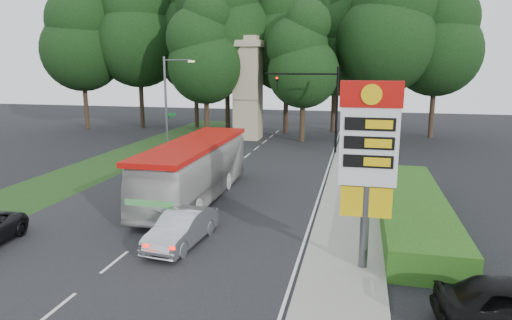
% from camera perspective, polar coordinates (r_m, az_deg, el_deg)
% --- Properties ---
extents(ground, '(120.00, 120.00, 0.00)m').
position_cam_1_polar(ground, '(18.19, -18.03, -12.72)').
color(ground, black).
rests_on(ground, ground).
extents(road_surface, '(14.00, 80.00, 0.02)m').
position_cam_1_polar(road_surface, '(28.50, -5.71, -3.17)').
color(road_surface, black).
rests_on(road_surface, ground).
extents(sidewalk_right, '(3.00, 80.00, 0.12)m').
position_cam_1_polar(sidewalk_right, '(27.09, 11.65, -4.06)').
color(sidewalk_right, gray).
rests_on(sidewalk_right, ground).
extents(grass_verge_left, '(5.00, 50.00, 0.02)m').
position_cam_1_polar(grass_verge_left, '(37.67, -16.60, 0.11)').
color(grass_verge_left, '#193814').
rests_on(grass_verge_left, ground).
extents(hedge, '(3.00, 14.00, 1.20)m').
position_cam_1_polar(hedge, '(23.25, 18.90, -5.76)').
color(hedge, '#254B14').
rests_on(hedge, ground).
extents(gas_station_pylon, '(2.10, 0.45, 6.85)m').
position_cam_1_polar(gas_station_pylon, '(16.34, 13.89, 1.15)').
color(gas_station_pylon, '#59595E').
rests_on(gas_station_pylon, ground).
extents(traffic_signal_mast, '(6.10, 0.35, 7.20)m').
position_cam_1_polar(traffic_signal_mast, '(38.30, 8.13, 7.72)').
color(traffic_signal_mast, black).
rests_on(traffic_signal_mast, ground).
extents(streetlight_signs, '(2.75, 0.98, 8.00)m').
position_cam_1_polar(streetlight_signs, '(39.51, -10.93, 7.41)').
color(streetlight_signs, '#59595E').
rests_on(streetlight_signs, ground).
extents(monument, '(3.00, 3.00, 10.05)m').
position_cam_1_polar(monument, '(45.44, -1.01, 9.03)').
color(monument, tan).
rests_on(monument, ground).
extents(tree_far_west, '(8.96, 8.96, 17.60)m').
position_cam_1_polar(tree_far_west, '(56.36, -21.08, 14.50)').
color(tree_far_west, '#2D2116').
rests_on(tree_far_west, ground).
extents(tree_west_mid, '(9.80, 9.80, 19.25)m').
position_cam_1_polar(tree_west_mid, '(55.16, -14.57, 16.02)').
color(tree_west_mid, '#2D2116').
rests_on(tree_west_mid, ground).
extents(tree_west_near, '(8.40, 8.40, 16.50)m').
position_cam_1_polar(tree_west_near, '(54.49, -7.67, 14.58)').
color(tree_west_near, '#2D2116').
rests_on(tree_west_near, ground).
extents(tree_center_left, '(10.08, 10.08, 19.80)m').
position_cam_1_polar(tree_center_left, '(49.28, -3.72, 17.29)').
color(tree_center_left, '#2D2116').
rests_on(tree_center_left, ground).
extents(tree_center_right, '(9.24, 9.24, 18.15)m').
position_cam_1_polar(tree_center_right, '(49.82, 3.88, 16.07)').
color(tree_center_right, '#2D2116').
rests_on(tree_center_right, ground).
extents(tree_east_near, '(8.12, 8.12, 15.95)m').
position_cam_1_polar(tree_east_near, '(51.20, 9.94, 14.31)').
color(tree_east_near, '#2D2116').
rests_on(tree_east_near, ground).
extents(tree_east_mid, '(9.52, 9.52, 18.70)m').
position_cam_1_polar(tree_east_mid, '(47.29, 16.05, 16.28)').
color(tree_east_mid, '#2D2116').
rests_on(tree_east_mid, ground).
extents(tree_far_east, '(8.68, 8.68, 17.05)m').
position_cam_1_polar(tree_far_east, '(49.68, 21.81, 14.51)').
color(tree_far_east, '#2D2116').
rests_on(tree_far_east, ground).
extents(tree_monument_left, '(7.28, 7.28, 14.30)m').
position_cam_1_polar(tree_monument_left, '(45.57, -6.37, 13.46)').
color(tree_monument_left, '#2D2116').
rests_on(tree_monument_left, ground).
extents(tree_monument_right, '(6.72, 6.72, 13.20)m').
position_cam_1_polar(tree_monument_right, '(43.90, 5.98, 12.66)').
color(tree_monument_right, '#2D2116').
rests_on(tree_monument_right, ground).
extents(transit_bus, '(2.73, 11.60, 3.23)m').
position_cam_1_polar(transit_bus, '(25.45, -7.67, -1.33)').
color(transit_bus, beige).
rests_on(transit_bus, ground).
extents(sedan_silver, '(1.91, 4.46, 1.43)m').
position_cam_1_polar(sedan_silver, '(19.41, -9.30, -8.41)').
color(sedan_silver, '#B6B8BF').
rests_on(sedan_silver, ground).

